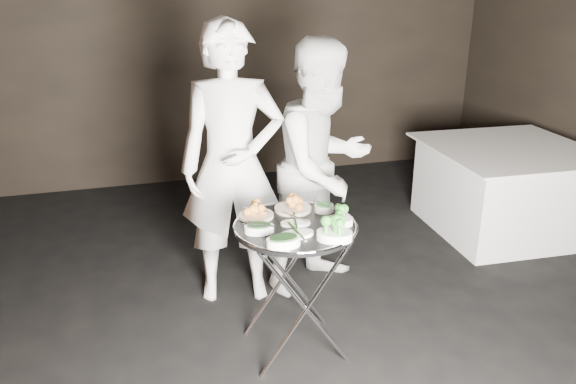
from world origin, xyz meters
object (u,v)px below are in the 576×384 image
object	(u,v)px
waiter_right	(324,167)
dining_table	(505,189)
tray_stand	(295,282)
waiter_left	(232,166)
serving_tray	(295,227)

from	to	relation	value
waiter_right	dining_table	bearing A→B (deg)	-11.68
dining_table	waiter_right	bearing A→B (deg)	-167.03
tray_stand	dining_table	bearing A→B (deg)	26.99
waiter_left	tray_stand	bearing A→B (deg)	-65.53
tray_stand	serving_tray	distance (m)	0.35
serving_tray	dining_table	bearing A→B (deg)	26.99
waiter_right	dining_table	distance (m)	1.95
waiter_left	dining_table	xyz separation A→B (m)	(2.47, 0.42, -0.56)
tray_stand	dining_table	world-z (taller)	tray_stand
tray_stand	serving_tray	world-z (taller)	serving_tray
tray_stand	waiter_left	xyz separation A→B (m)	(-0.21, 0.74, 0.50)
waiter_left	waiter_right	bearing A→B (deg)	7.76
tray_stand	serving_tray	xyz separation A→B (m)	(0.00, 0.00, 0.35)
serving_tray	dining_table	world-z (taller)	serving_tray
tray_stand	waiter_left	bearing A→B (deg)	106.00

